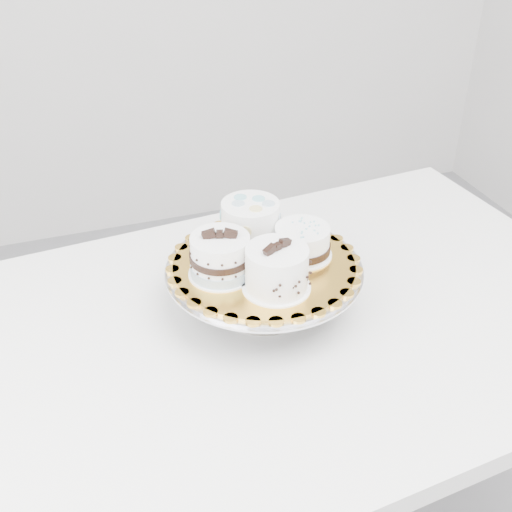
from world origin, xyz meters
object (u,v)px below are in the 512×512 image
object	(u,v)px
table	(294,345)
cake_dots	(250,222)
cake_banded	(221,257)
cake_ribbon	(302,242)
cake_swirl	(277,270)
cake_board	(264,264)
cake_stand	(264,279)

from	to	relation	value
table	cake_dots	xyz separation A→B (m)	(-0.05, 0.12, 0.22)
cake_banded	cake_ribbon	size ratio (longest dim) A/B	1.01
table	cake_dots	size ratio (longest dim) A/B	9.94
cake_swirl	cake_dots	xyz separation A→B (m)	(0.01, 0.16, 0.00)
table	cake_banded	xyz separation A→B (m)	(-0.13, 0.03, 0.21)
cake_board	cake_banded	xyz separation A→B (m)	(-0.08, -0.01, 0.04)
cake_board	cake_banded	size ratio (longest dim) A/B	2.57
table	cake_swirl	world-z (taller)	cake_swirl
table	cake_swirl	bearing A→B (deg)	-149.00
cake_board	cake_swirl	world-z (taller)	cake_swirl
cake_stand	cake_dots	distance (m)	0.11
cake_stand	cake_banded	distance (m)	0.11
table	cake_swirl	xyz separation A→B (m)	(-0.05, -0.04, 0.21)
cake_board	cake_ribbon	world-z (taller)	cake_ribbon
cake_dots	cake_swirl	bearing A→B (deg)	-106.76
table	cake_dots	bearing A→B (deg)	106.36
cake_swirl	cake_banded	bearing A→B (deg)	114.62
cake_banded	cake_ribbon	xyz separation A→B (m)	(0.16, 0.01, -0.01)
cake_dots	cake_ribbon	distance (m)	0.11
cake_board	cake_swirl	distance (m)	0.09
cake_stand	cake_board	xyz separation A→B (m)	(0.00, 0.00, 0.03)
cake_stand	cake_ribbon	world-z (taller)	cake_ribbon
table	cake_banded	bearing A→B (deg)	162.02
table	cake_board	distance (m)	0.18
cake_stand	cake_swirl	distance (m)	0.11
cake_board	cake_ribbon	xyz separation A→B (m)	(0.07, 0.00, 0.03)
cake_dots	cake_ribbon	xyz separation A→B (m)	(0.07, -0.08, -0.01)
cake_swirl	cake_ribbon	distance (m)	0.11
cake_stand	cake_board	size ratio (longest dim) A/B	1.09
cake_board	cake_dots	size ratio (longest dim) A/B	2.49
cake_stand	cake_banded	bearing A→B (deg)	-174.84
cake_board	cake_dots	world-z (taller)	cake_dots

